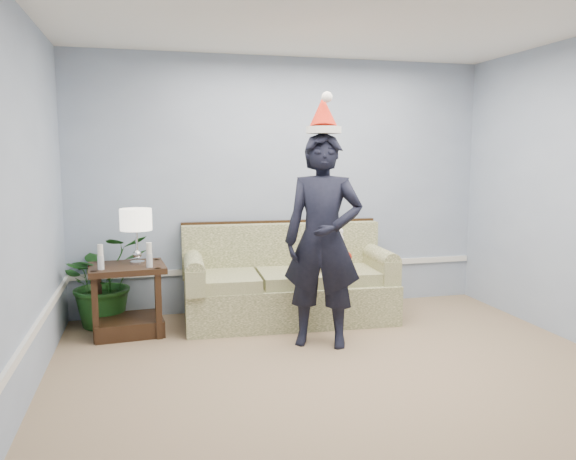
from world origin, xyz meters
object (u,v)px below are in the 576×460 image
(sofa, at_px, (288,285))
(side_table, at_px, (128,307))
(teddy_bear, at_px, (334,256))
(houseplant, at_px, (104,280))
(table_lamp, at_px, (136,222))
(man, at_px, (323,241))

(sofa, bearing_deg, side_table, -172.76)
(side_table, relative_size, teddy_bear, 1.64)
(houseplant, relative_size, teddy_bear, 2.04)
(table_lamp, bearing_deg, side_table, -163.73)
(sofa, height_order, teddy_bear, sofa)
(sofa, distance_m, houseplant, 1.82)
(table_lamp, relative_size, teddy_bear, 1.17)
(sofa, distance_m, teddy_bear, 0.58)
(houseplant, bearing_deg, man, -28.82)
(table_lamp, height_order, man, man)
(side_table, relative_size, table_lamp, 1.40)
(houseplant, height_order, teddy_bear, teddy_bear)
(teddy_bear, bearing_deg, table_lamp, 165.19)
(side_table, distance_m, teddy_bear, 2.04)
(table_lamp, relative_size, houseplant, 0.57)
(teddy_bear, bearing_deg, side_table, 166.17)
(houseplant, xyz_separation_m, teddy_bear, (2.23, -0.42, 0.22))
(man, bearing_deg, side_table, -179.54)
(sofa, distance_m, side_table, 1.58)
(houseplant, bearing_deg, table_lamp, -42.70)
(sofa, bearing_deg, man, -80.36)
(side_table, height_order, teddy_bear, teddy_bear)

